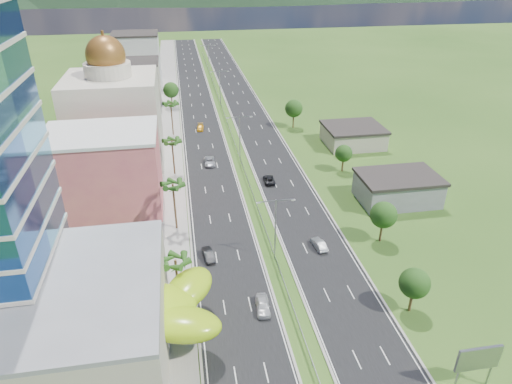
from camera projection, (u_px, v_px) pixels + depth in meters
ground at (289, 300)px, 65.47m from camera, size 500.00×500.00×0.00m
road_left at (198, 111)px, 142.65m from camera, size 11.00×260.00×0.04m
road_right at (246, 108)px, 144.92m from camera, size 11.00×260.00×0.04m
sidewalk_left at (168, 112)px, 141.20m from camera, size 7.00×260.00×0.12m
median_guardrail at (229, 127)px, 127.83m from camera, size 0.10×216.06×0.76m
streetlight_median_b at (275, 223)px, 71.01m from camera, size 6.04×0.25×11.00m
streetlight_median_c at (240, 134)px, 105.82m from camera, size 6.04×0.25×11.00m
streetlight_median_d at (220, 84)px, 144.98m from camera, size 6.04×0.25×11.00m
streetlight_median_e at (209, 56)px, 184.15m from camera, size 6.04×0.25×11.00m
mall_podium at (34, 330)px, 52.84m from camera, size 30.00×24.00×11.00m
lime_canopy at (141, 309)px, 56.63m from camera, size 18.00×15.00×7.40m
pink_shophouse at (105, 172)px, 85.57m from camera, size 20.00×15.00×15.00m
domed_building at (115, 114)px, 103.78m from camera, size 20.00×20.00×28.70m
midrise_grey at (129, 98)px, 127.27m from camera, size 16.00×15.00×16.00m
midrise_beige at (134, 83)px, 147.11m from camera, size 16.00×15.00×13.00m
midrise_white at (137, 60)px, 165.96m from camera, size 16.00×15.00×18.00m
billboard at (478, 360)px, 50.30m from camera, size 5.20×0.35×6.20m
shed_near at (397, 189)px, 90.28m from camera, size 15.00×10.00×5.00m
shed_far at (353, 136)px, 116.83m from camera, size 14.00×12.00×4.40m
palm_tree_b at (176, 263)px, 61.56m from camera, size 3.60×3.60×8.10m
palm_tree_c at (173, 187)px, 78.29m from camera, size 3.60×3.60×9.60m
palm_tree_d at (172, 143)px, 98.76m from camera, size 3.60×3.60×8.60m
palm_tree_e at (171, 105)px, 120.15m from camera, size 3.60×3.60×9.40m
leafy_tree_lfar at (171, 90)px, 143.19m from camera, size 4.90×4.90×8.05m
leafy_tree_ra at (415, 283)px, 61.30m from camera, size 4.20×4.20×6.90m
leafy_tree_rb at (384, 215)px, 76.35m from camera, size 4.55×4.55×7.47m
leafy_tree_rc at (344, 153)px, 101.55m from camera, size 3.85×3.85×6.33m
leafy_tree_rd at (294, 108)px, 126.49m from camera, size 4.90×4.90×8.05m
car_white_near_left at (263, 305)px, 63.25m from camera, size 2.18×4.71×1.56m
car_dark_left at (208, 255)px, 73.85m from camera, size 2.02×4.37×1.39m
car_silver_mid_left at (210, 162)px, 106.46m from camera, size 2.48×5.25×1.45m
car_yellow_far_left at (200, 127)px, 127.21m from camera, size 2.21×4.61×1.30m
car_silver_right at (319, 244)px, 76.59m from camera, size 2.01×4.41×1.40m
car_dark_far_right at (269, 179)px, 98.26m from camera, size 2.41×4.84×1.32m
motorcycle at (199, 272)px, 70.01m from camera, size 0.56×1.82×1.16m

